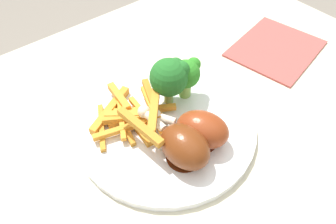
# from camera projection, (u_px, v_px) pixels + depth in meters

# --- Properties ---
(dining_table) EXTENTS (0.96, 0.69, 0.73)m
(dining_table) POSITION_uv_depth(u_px,v_px,m) (169.00, 173.00, 0.57)
(dining_table) COLOR beige
(dining_table) RESTS_ON ground_plane
(dinner_plate) EXTENTS (0.27, 0.27, 0.01)m
(dinner_plate) POSITION_uv_depth(u_px,v_px,m) (168.00, 123.00, 0.47)
(dinner_plate) COLOR white
(dinner_plate) RESTS_ON dining_table
(broccoli_floret_front) EXTENTS (0.05, 0.04, 0.07)m
(broccoli_floret_front) POSITION_uv_depth(u_px,v_px,m) (186.00, 75.00, 0.47)
(broccoli_floret_front) COLOR #89BD58
(broccoli_floret_front) RESTS_ON dinner_plate
(broccoli_floret_middle) EXTENTS (0.06, 0.06, 0.08)m
(broccoli_floret_middle) POSITION_uv_depth(u_px,v_px,m) (170.00, 76.00, 0.46)
(broccoli_floret_middle) COLOR #8AA956
(broccoli_floret_middle) RESTS_ON dinner_plate
(carrot_fries_pile) EXTENTS (0.13, 0.16, 0.04)m
(carrot_fries_pile) POSITION_uv_depth(u_px,v_px,m) (133.00, 114.00, 0.46)
(carrot_fries_pile) COLOR orange
(carrot_fries_pile) RESTS_ON dinner_plate
(chicken_drumstick_near) EXTENTS (0.09, 0.12, 0.05)m
(chicken_drumstick_near) POSITION_uv_depth(u_px,v_px,m) (200.00, 129.00, 0.43)
(chicken_drumstick_near) COLOR #601F0E
(chicken_drumstick_near) RESTS_ON dinner_plate
(chicken_drumstick_far) EXTENTS (0.06, 0.13, 0.05)m
(chicken_drumstick_far) POSITION_uv_depth(u_px,v_px,m) (183.00, 145.00, 0.41)
(chicken_drumstick_far) COLOR #4C1C0B
(chicken_drumstick_far) RESTS_ON dinner_plate
(napkin) EXTENTS (0.19, 0.17, 0.00)m
(napkin) POSITION_uv_depth(u_px,v_px,m) (276.00, 48.00, 0.60)
(napkin) COLOR #B74C47
(napkin) RESTS_ON dining_table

